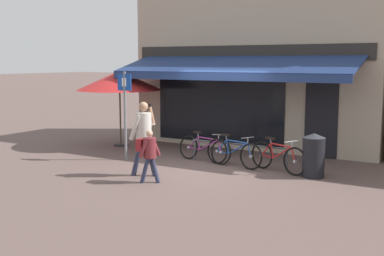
% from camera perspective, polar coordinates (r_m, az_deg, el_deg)
% --- Properties ---
extents(ground_plane, '(160.00, 160.00, 0.00)m').
position_cam_1_polar(ground_plane, '(12.02, 0.93, -4.77)').
color(ground_plane, brown).
extents(shop_front, '(7.74, 4.75, 4.66)m').
position_cam_1_polar(shop_front, '(15.67, 8.45, 6.69)').
color(shop_front, tan).
rests_on(shop_front, ground_plane).
extents(bike_rack_rail, '(2.68, 0.04, 0.57)m').
position_cam_1_polar(bike_rack_rail, '(12.29, 5.52, -2.33)').
color(bike_rack_rail, '#47494F').
rests_on(bike_rack_rail, ground_plane).
extents(bicycle_purple, '(1.74, 0.51, 0.81)m').
position_cam_1_polar(bicycle_purple, '(12.72, 1.47, -2.45)').
color(bicycle_purple, black).
rests_on(bicycle_purple, ground_plane).
extents(bicycle_blue, '(1.71, 0.52, 0.81)m').
position_cam_1_polar(bicycle_blue, '(12.16, 4.93, -2.91)').
color(bicycle_blue, black).
rests_on(bicycle_blue, ground_plane).
extents(bicycle_red, '(1.61, 0.68, 0.81)m').
position_cam_1_polar(bicycle_red, '(11.71, 10.13, -3.39)').
color(bicycle_red, black).
rests_on(bicycle_red, ground_plane).
extents(pedestrian_adult, '(0.59, 0.61, 1.74)m').
position_cam_1_polar(pedestrian_adult, '(11.09, -5.75, -0.30)').
color(pedestrian_adult, '#282D47').
rests_on(pedestrian_adult, ground_plane).
extents(pedestrian_child, '(0.50, 0.49, 1.18)m').
position_cam_1_polar(pedestrian_child, '(10.49, -5.19, -2.64)').
color(pedestrian_child, '#282D47').
rests_on(pedestrian_child, ground_plane).
extents(litter_bin, '(0.51, 0.51, 1.02)m').
position_cam_1_polar(litter_bin, '(11.34, 14.20, -3.14)').
color(litter_bin, black).
rests_on(litter_bin, ground_plane).
extents(parking_sign, '(0.44, 0.07, 2.37)m').
position_cam_1_polar(parking_sign, '(12.90, -7.95, 2.57)').
color(parking_sign, slate).
rests_on(parking_sign, ground_plane).
extents(cafe_parasol, '(2.66, 2.66, 2.35)m').
position_cam_1_polar(cafe_parasol, '(15.14, -8.58, 5.57)').
color(cafe_parasol, '#4C3D2D').
rests_on(cafe_parasol, ground_plane).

